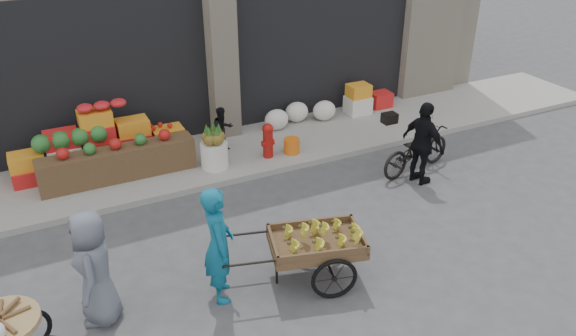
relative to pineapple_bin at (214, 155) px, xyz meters
name	(u,v)px	position (x,y,z in m)	size (l,w,h in m)	color
ground	(346,265)	(0.75, -3.60, -0.37)	(80.00, 80.00, 0.00)	#424244
sidewalk	(242,152)	(0.75, 0.50, -0.31)	(18.00, 2.20, 0.12)	gray
fruit_display	(112,142)	(-1.73, 0.78, 0.30)	(3.10, 1.12, 1.24)	red
pineapple_bin	(214,155)	(0.00, 0.00, 0.00)	(0.52, 0.52, 0.50)	silver
fire_hydrant	(268,139)	(1.10, -0.05, 0.13)	(0.22, 0.22, 0.71)	#A5140F
orange_bucket	(292,146)	(1.60, -0.10, -0.10)	(0.32, 0.32, 0.30)	orange
right_bay_goods	(337,105)	(3.36, 1.10, 0.04)	(3.35, 0.60, 0.70)	silver
seated_person	(223,129)	(0.40, 0.60, 0.21)	(0.45, 0.35, 0.93)	black
banana_cart	(313,240)	(0.16, -3.65, 0.29)	(2.32, 1.38, 0.91)	brown
vendor_woman	(218,244)	(-1.12, -3.40, 0.47)	(0.62, 0.40, 1.69)	#105E7E
vendor_grey	(95,268)	(-2.66, -3.13, 0.43)	(0.78, 0.51, 1.60)	slate
bicycle	(416,150)	(3.49, -1.64, 0.08)	(0.60, 1.72, 0.90)	black
cyclist	(423,144)	(3.29, -2.04, 0.42)	(0.92, 0.39, 1.58)	black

